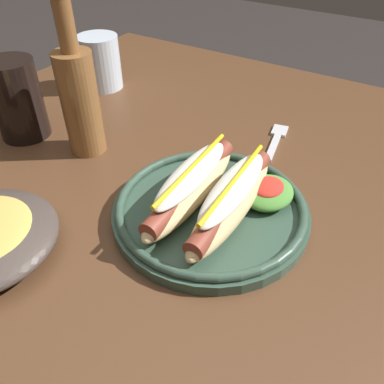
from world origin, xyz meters
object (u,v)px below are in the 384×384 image
(hot_dog_plate, at_px, (213,201))
(water_cup, at_px, (100,62))
(fork, at_px, (276,139))
(glass_bottle, at_px, (79,97))
(soda_cup, at_px, (17,100))

(hot_dog_plate, relative_size, water_cup, 2.45)
(fork, bearing_deg, hot_dog_plate, 169.26)
(hot_dog_plate, bearing_deg, glass_bottle, 82.46)
(fork, distance_m, soda_cup, 0.45)
(water_cup, xyz_separation_m, glass_bottle, (-0.20, -0.15, 0.04))
(soda_cup, height_order, water_cup, soda_cup)
(glass_bottle, bearing_deg, soda_cup, 100.44)
(hot_dog_plate, bearing_deg, water_cup, 60.05)
(soda_cup, bearing_deg, glass_bottle, -79.56)
(fork, distance_m, glass_bottle, 0.34)
(fork, relative_size, water_cup, 1.11)
(soda_cup, bearing_deg, water_cup, 4.98)
(glass_bottle, bearing_deg, fork, -53.40)
(fork, distance_m, water_cup, 0.42)
(hot_dog_plate, xyz_separation_m, glass_bottle, (0.04, 0.26, 0.07))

